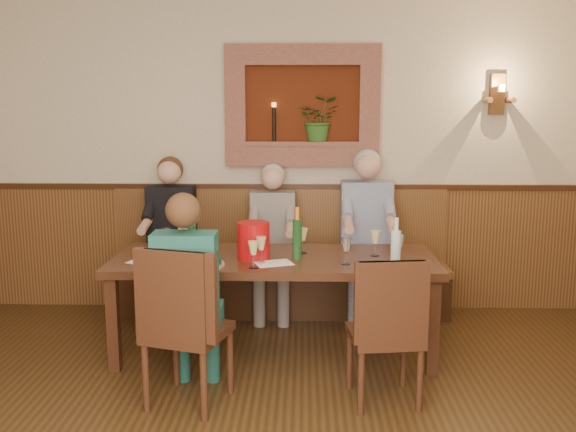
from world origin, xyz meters
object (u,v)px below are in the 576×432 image
person_bench_left (171,252)px  person_bench_right (367,249)px  wine_bottle_green_b (192,232)px  chair_near_right (384,360)px  spittoon_bucket (253,240)px  wine_bottle_green_a (297,238)px  person_bench_mid (273,255)px  dining_table (274,266)px  person_chair_front (189,315)px  chair_near_left (187,358)px  water_bottle (396,250)px  bench (279,277)px

person_bench_left → person_bench_right: size_ratio=0.95×
wine_bottle_green_b → chair_near_right: bearing=-35.3°
spittoon_bucket → wine_bottle_green_a: 0.32m
person_bench_mid → wine_bottle_green_b: bearing=-131.6°
chair_near_right → wine_bottle_green_a: (-0.56, 0.75, 0.63)m
person_bench_right → dining_table: bearing=-132.6°
person_bench_left → person_chair_front: 1.68m
chair_near_left → water_bottle: (1.35, 0.47, 0.60)m
wine_bottle_green_a → dining_table: bearing=163.4°
person_bench_mid → spittoon_bucket: 0.95m
person_bench_right → chair_near_left: bearing=-127.1°
dining_table → water_bottle: size_ratio=6.50×
person_bench_right → wine_bottle_green_a: size_ratio=3.87×
chair_near_left → person_bench_right: 2.14m
bench → spittoon_bucket: bearing=-98.7°
person_bench_left → chair_near_left: bearing=-75.2°
dining_table → bench: size_ratio=0.80×
dining_table → wine_bottle_green_a: 0.29m
chair_near_left → person_bench_right: person_bench_right is taller
chair_near_right → person_chair_front: 1.27m
dining_table → person_chair_front: bearing=-122.9°
bench → chair_near_left: bench is taller
water_bottle → person_bench_left: bearing=145.8°
person_bench_right → water_bottle: bearing=-86.5°
person_bench_left → person_chair_front: person_bench_left is taller
wine_bottle_green_b → water_bottle: water_bottle is taller
dining_table → wine_bottle_green_a: size_ratio=6.27×
person_bench_left → spittoon_bucket: 1.24m
bench → wine_bottle_green_b: 1.15m
chair_near_left → wine_bottle_green_b: (-0.13, 1.03, 0.60)m
wine_bottle_green_b → spittoon_bucket: bearing=-24.9°
chair_near_right → spittoon_bucket: (-0.88, 0.74, 0.60)m
chair_near_left → wine_bottle_green_b: size_ratio=2.82×
chair_near_left → wine_bottle_green_a: size_ratio=2.71×
chair_near_left → person_bench_right: bearing=69.7°
person_bench_mid → person_chair_front: 1.68m
chair_near_right → person_bench_right: (0.04, 1.63, 0.34)m
chair_near_right → spittoon_bucket: size_ratio=3.57×
person_bench_left → spittoon_bucket: bearing=-47.8°
person_bench_right → wine_bottle_green_b: person_bench_right is taller
chair_near_right → person_chair_front: size_ratio=0.71×
spittoon_bucket → bench: bearing=81.3°
person_bench_mid → water_bottle: person_bench_mid is taller
wine_bottle_green_a → chair_near_right: bearing=-53.0°
bench → person_bench_left: (-0.96, -0.11, 0.26)m
person_chair_front → water_bottle: size_ratio=3.67×
person_bench_right → spittoon_bucket: person_bench_right is taller
spittoon_bucket → chair_near_left: bearing=-114.1°
spittoon_bucket → water_bottle: (0.99, -0.34, 0.01)m
bench → person_bench_right: (0.77, -0.11, 0.29)m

